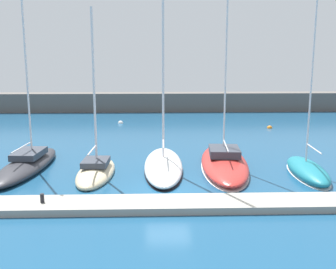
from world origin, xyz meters
TOP-DOWN VIEW (x-y plane):
  - ground_plane at (0.00, 0.00)m, footprint 120.00×120.00m
  - dock_pier at (0.00, -2.13)m, footprint 24.12×2.13m
  - breakwater_seawall at (0.00, 33.52)m, footprint 108.00×2.70m
  - sailboat_charcoal_nearest at (-9.31, 5.06)m, footprint 3.07×9.59m
  - sailboat_sand_second at (-4.50, 3.56)m, footprint 2.47×6.62m
  - sailboat_white_third at (-0.16, 4.81)m, footprint 2.69×9.40m
  - sailboat_red_fourth at (4.00, 5.10)m, footprint 3.99×10.58m
  - sailboat_teal_fifth at (9.05, 3.22)m, footprint 2.40×6.47m
  - mooring_buoy_white at (-4.61, 23.52)m, footprint 0.59×0.59m
  - mooring_buoy_orange at (11.37, 19.93)m, footprint 0.56×0.56m
  - dock_bollard at (-6.33, -2.13)m, footprint 0.20×0.20m

SIDE VIEW (x-z plane):
  - ground_plane at x=0.00m, z-range 0.00..0.00m
  - mooring_buoy_white at x=-4.61m, z-range -0.29..0.29m
  - mooring_buoy_orange at x=11.37m, z-range -0.28..0.28m
  - dock_pier at x=0.00m, z-range 0.00..0.37m
  - sailboat_sand_second at x=-4.50m, z-range -5.10..5.67m
  - sailboat_teal_fifth at x=9.05m, z-range -6.32..6.97m
  - sailboat_white_third at x=-0.16m, z-range -9.37..10.11m
  - sailboat_red_fourth at x=4.00m, z-range -7.70..8.45m
  - sailboat_charcoal_nearest at x=-9.31m, z-range -8.11..8.96m
  - dock_bollard at x=-6.33m, z-range 0.37..0.81m
  - breakwater_seawall at x=0.00m, z-range 0.00..2.52m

